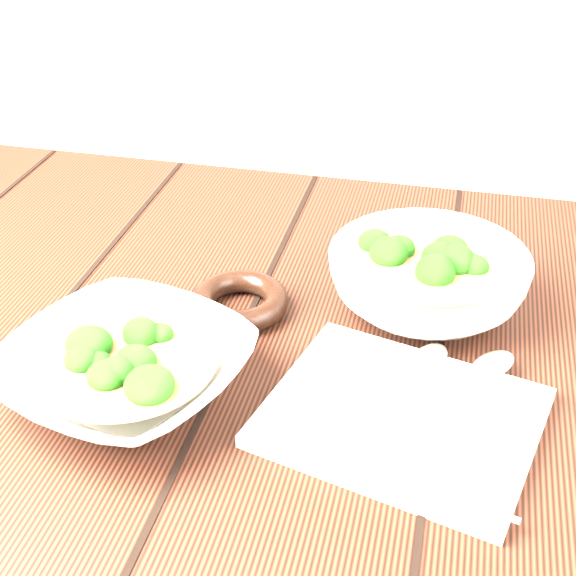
{
  "coord_description": "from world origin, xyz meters",
  "views": [
    {
      "loc": [
        0.18,
        -0.62,
        1.23
      ],
      "look_at": [
        0.02,
        0.03,
        0.8
      ],
      "focal_mm": 50.0,
      "sensor_mm": 36.0,
      "label": 1
    }
  ],
  "objects_px": {
    "table": "(259,433)",
    "trivet": "(240,301)",
    "soup_bowl_back": "(427,278)",
    "soup_bowl_front": "(125,369)",
    "napkin": "(401,417)"
  },
  "relations": [
    {
      "from": "table",
      "to": "napkin",
      "type": "relative_size",
      "value": 5.3
    },
    {
      "from": "soup_bowl_front",
      "to": "trivet",
      "type": "xyz_separation_m",
      "value": [
        0.06,
        0.15,
        -0.02
      ]
    },
    {
      "from": "soup_bowl_front",
      "to": "soup_bowl_back",
      "type": "distance_m",
      "value": 0.32
    },
    {
      "from": "soup_bowl_front",
      "to": "soup_bowl_back",
      "type": "bearing_deg",
      "value": 38.86
    },
    {
      "from": "trivet",
      "to": "napkin",
      "type": "relative_size",
      "value": 0.45
    },
    {
      "from": "table",
      "to": "trivet",
      "type": "bearing_deg",
      "value": 121.24
    },
    {
      "from": "trivet",
      "to": "soup_bowl_back",
      "type": "bearing_deg",
      "value": 15.19
    },
    {
      "from": "soup_bowl_back",
      "to": "soup_bowl_front",
      "type": "bearing_deg",
      "value": -141.14
    },
    {
      "from": "table",
      "to": "trivet",
      "type": "xyz_separation_m",
      "value": [
        -0.03,
        0.05,
        0.13
      ]
    },
    {
      "from": "table",
      "to": "trivet",
      "type": "relative_size",
      "value": 11.7
    },
    {
      "from": "napkin",
      "to": "table",
      "type": "bearing_deg",
      "value": 165.97
    },
    {
      "from": "trivet",
      "to": "napkin",
      "type": "bearing_deg",
      "value": -35.99
    },
    {
      "from": "soup_bowl_back",
      "to": "trivet",
      "type": "relative_size",
      "value": 2.51
    },
    {
      "from": "table",
      "to": "soup_bowl_back",
      "type": "relative_size",
      "value": 4.65
    },
    {
      "from": "table",
      "to": "soup_bowl_front",
      "type": "bearing_deg",
      "value": -133.68
    }
  ]
}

